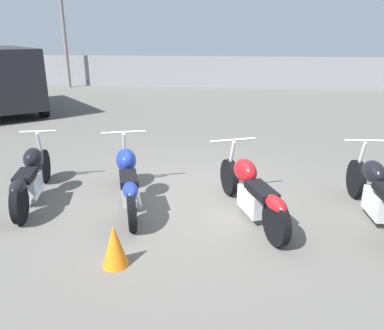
{
  "coord_description": "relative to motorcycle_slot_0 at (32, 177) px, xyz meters",
  "views": [
    {
      "loc": [
        0.6,
        -5.15,
        2.43
      ],
      "look_at": [
        0.0,
        -0.06,
        0.65
      ],
      "focal_mm": 35.0,
      "sensor_mm": 36.0,
      "label": 1
    }
  ],
  "objects": [
    {
      "name": "ground_plane",
      "position": [
        2.44,
        0.18,
        -0.39
      ],
      "size": [
        60.0,
        60.0,
        0.0
      ],
      "primitive_type": "plane",
      "color": "#5B5954"
    },
    {
      "name": "motorcycle_slot_0",
      "position": [
        0.0,
        0.0,
        0.0
      ],
      "size": [
        0.81,
        2.05,
        0.94
      ],
      "rotation": [
        0.0,
        0.0,
        0.27
      ],
      "color": "black",
      "rests_on": "ground_plane"
    },
    {
      "name": "motorcycle_slot_2",
      "position": [
        3.3,
        -0.16,
        0.01
      ],
      "size": [
        1.06,
        2.04,
        0.94
      ],
      "rotation": [
        0.0,
        0.0,
        0.39
      ],
      "color": "black",
      "rests_on": "ground_plane"
    },
    {
      "name": "traffic_cone_near",
      "position": [
        1.78,
        -1.52,
        -0.15
      ],
      "size": [
        0.29,
        0.29,
        0.49
      ],
      "color": "orange",
      "rests_on": "ground_plane"
    },
    {
      "name": "fence_back",
      "position": [
        2.44,
        13.61,
        0.34
      ],
      "size": [
        40.0,
        0.04,
        1.47
      ],
      "color": "gray",
      "rests_on": "ground_plane"
    },
    {
      "name": "motorcycle_slot_1",
      "position": [
        1.5,
        0.01,
        0.02
      ],
      "size": [
        0.98,
        2.1,
        0.97
      ],
      "rotation": [
        0.0,
        0.0,
        0.33
      ],
      "color": "black",
      "rests_on": "ground_plane"
    },
    {
      "name": "motorcycle_slot_3",
      "position": [
        4.99,
        -0.07,
        0.01
      ],
      "size": [
        0.57,
        2.13,
        0.96
      ],
      "rotation": [
        0.0,
        0.0,
        0.05
      ],
      "color": "black",
      "rests_on": "ground_plane"
    }
  ]
}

